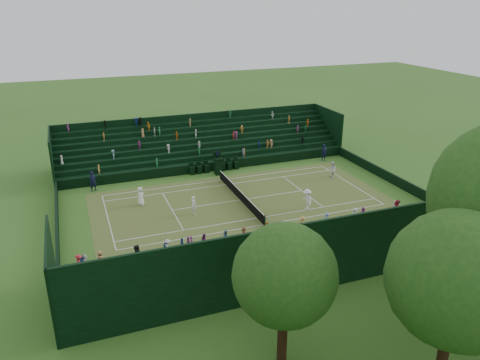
{
  "coord_description": "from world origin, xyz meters",
  "views": [
    {
      "loc": [
        37.19,
        -13.98,
        17.36
      ],
      "look_at": [
        0.0,
        0.0,
        2.0
      ],
      "focal_mm": 35.0,
      "sensor_mm": 36.0,
      "label": 1
    }
  ],
  "objects_px": {
    "tennis_net": "(240,195)",
    "umpire_chair": "(218,164)",
    "player_near_east": "(194,205)",
    "player_far_east": "(307,199)",
    "player_far_west": "(332,170)",
    "player_near_west": "(141,196)"
  },
  "relations": [
    {
      "from": "umpire_chair",
      "to": "player_far_east",
      "type": "xyz_separation_m",
      "value": [
        11.21,
        4.6,
        -0.2
      ]
    },
    {
      "from": "tennis_net",
      "to": "player_far_west",
      "type": "distance_m",
      "value": 11.15
    },
    {
      "from": "player_near_west",
      "to": "player_far_west",
      "type": "bearing_deg",
      "value": -76.38
    },
    {
      "from": "tennis_net",
      "to": "umpire_chair",
      "type": "distance_m",
      "value": 7.26
    },
    {
      "from": "tennis_net",
      "to": "player_far_west",
      "type": "relative_size",
      "value": 6.64
    },
    {
      "from": "tennis_net",
      "to": "player_far_east",
      "type": "relative_size",
      "value": 6.12
    },
    {
      "from": "umpire_chair",
      "to": "player_near_east",
      "type": "bearing_deg",
      "value": -30.18
    },
    {
      "from": "umpire_chair",
      "to": "player_near_west",
      "type": "distance_m",
      "value": 10.32
    },
    {
      "from": "tennis_net",
      "to": "player_near_west",
      "type": "distance_m",
      "value": 9.01
    },
    {
      "from": "tennis_net",
      "to": "player_far_east",
      "type": "xyz_separation_m",
      "value": [
        3.98,
        4.82,
        0.43
      ]
    },
    {
      "from": "umpire_chair",
      "to": "player_far_west",
      "type": "bearing_deg",
      "value": 64.08
    },
    {
      "from": "umpire_chair",
      "to": "player_far_east",
      "type": "height_order",
      "value": "umpire_chair"
    },
    {
      "from": "player_far_west",
      "to": "player_near_west",
      "type": "bearing_deg",
      "value": -82.99
    },
    {
      "from": "player_far_west",
      "to": "player_near_east",
      "type": "bearing_deg",
      "value": -70.47
    },
    {
      "from": "player_near_west",
      "to": "player_far_east",
      "type": "xyz_separation_m",
      "value": [
        6.11,
        13.57,
        0.08
      ]
    },
    {
      "from": "player_near_east",
      "to": "player_far_east",
      "type": "xyz_separation_m",
      "value": [
        2.6,
        9.61,
        0.12
      ]
    },
    {
      "from": "umpire_chair",
      "to": "player_far_west",
      "type": "xyz_separation_m",
      "value": [
        5.22,
        10.73,
        -0.28
      ]
    },
    {
      "from": "tennis_net",
      "to": "umpire_chair",
      "type": "xyz_separation_m",
      "value": [
        -7.23,
        0.23,
        0.63
      ]
    },
    {
      "from": "player_near_west",
      "to": "player_far_east",
      "type": "relative_size",
      "value": 0.92
    },
    {
      "from": "tennis_net",
      "to": "player_near_west",
      "type": "relative_size",
      "value": 6.67
    },
    {
      "from": "tennis_net",
      "to": "player_near_west",
      "type": "bearing_deg",
      "value": -103.69
    },
    {
      "from": "tennis_net",
      "to": "player_near_east",
      "type": "relative_size",
      "value": 7.0
    }
  ]
}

